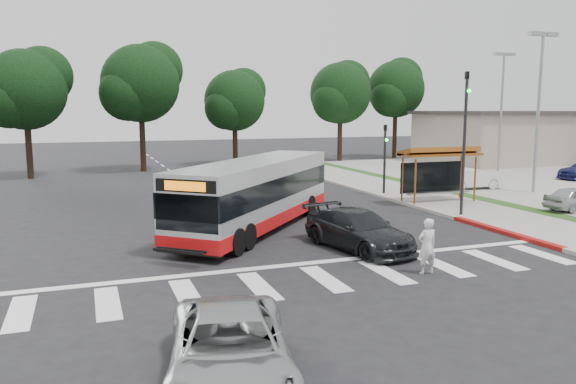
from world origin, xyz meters
name	(u,v)px	position (x,y,z in m)	size (l,w,h in m)	color
ground	(271,241)	(0.00, 0.00, 0.00)	(140.00, 140.00, 0.00)	black
sidewalk_east	(410,194)	(11.00, 8.00, 0.06)	(4.00, 40.00, 0.12)	gray
curb_east	(379,196)	(9.00, 8.00, 0.07)	(0.30, 40.00, 0.15)	#9E9991
curb_east_red	(504,232)	(9.00, -2.00, 0.08)	(0.32, 6.00, 0.15)	maroon
parking_lot	(547,181)	(23.00, 10.00, 0.05)	(18.00, 36.00, 0.10)	gray
commercial_building	(507,139)	(30.00, 22.00, 2.20)	(14.00, 10.00, 4.40)	#A29688
building_roof_cap	(509,113)	(30.00, 22.00, 4.55)	(14.60, 10.60, 0.30)	#383330
crosswalk_ladder	(325,279)	(0.00, -5.00, 0.01)	(18.00, 2.60, 0.01)	silver
bus_shelter	(438,158)	(10.80, 5.10, 2.35)	(4.20, 1.60, 2.86)	brown
traffic_signal_ne_tall	(465,131)	(9.60, 1.49, 3.88)	(0.18, 0.37, 6.50)	black
traffic_signal_ne_short	(385,152)	(9.60, 8.49, 2.48)	(0.18, 0.37, 4.00)	black
lot_light_front	(540,90)	(18.00, 6.00, 5.91)	(1.90, 0.35, 9.01)	gray
lot_light_mid	(502,95)	(24.00, 16.00, 5.91)	(1.90, 0.35, 9.01)	gray
tree_ne_a	(341,92)	(16.08, 28.06, 6.39)	(6.16, 5.74, 9.30)	black
tree_ne_b	(396,88)	(23.08, 30.06, 6.92)	(6.16, 5.74, 10.02)	black
tree_north_a	(141,82)	(-1.92, 26.07, 6.92)	(6.60, 6.15, 10.17)	black
tree_north_b	(235,100)	(6.07, 28.06, 5.66)	(5.72, 5.33, 8.43)	black
tree_north_c	(26,88)	(-9.92, 24.06, 6.29)	(6.16, 5.74, 9.30)	black
transit_bus	(256,195)	(0.13, 2.22, 1.41)	(2.37, 10.92, 2.82)	#B2B5B7
pedestrian	(427,246)	(3.04, -5.55, 0.84)	(0.61, 0.40, 1.68)	silver
dark_sedan	(358,230)	(2.50, -2.19, 0.69)	(1.93, 4.74, 1.38)	black
silver_suv_south	(230,350)	(-4.12, -10.18, 0.65)	(2.16, 4.67, 1.30)	#A1A4A6
parked_car_1	(471,179)	(15.50, 8.36, 0.72)	(1.32, 3.78, 1.24)	silver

